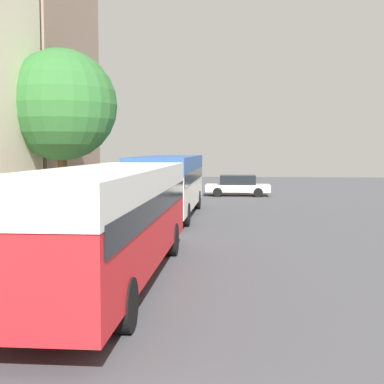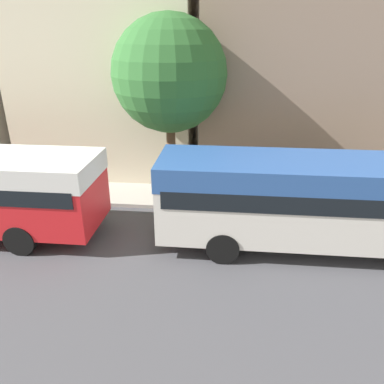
{
  "view_description": "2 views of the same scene",
  "coord_description": "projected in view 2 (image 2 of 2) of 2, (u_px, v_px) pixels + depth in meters",
  "views": [
    {
      "loc": [
        1.56,
        -3.75,
        3.28
      ],
      "look_at": [
        -0.09,
        15.88,
        1.71
      ],
      "focal_mm": 50.0,
      "sensor_mm": 36.0,
      "label": 1
    },
    {
      "loc": [
        9.06,
        18.82,
        6.5
      ],
      "look_at": [
        -1.76,
        17.72,
        1.77
      ],
      "focal_mm": 35.0,
      "sensor_mm": 36.0,
      "label": 2
    }
  ],
  "objects": [
    {
      "name": "building_midblock",
      "position": [
        109.0,
        43.0,
        17.27
      ],
      "size": [
        5.66,
        7.96,
        11.84
      ],
      "color": "beige",
      "rests_on": "ground_plane"
    },
    {
      "name": "building_far_terrace",
      "position": [
        303.0,
        36.0,
        16.18
      ],
      "size": [
        5.34,
        8.55,
        12.52
      ],
      "color": "gray",
      "rests_on": "ground_plane"
    },
    {
      "name": "bus_following",
      "position": [
        334.0,
        193.0,
        11.37
      ],
      "size": [
        2.58,
        10.76,
        2.95
      ],
      "color": "silver",
      "rests_on": "ground_plane"
    },
    {
      "name": "street_tree",
      "position": [
        169.0,
        75.0,
        13.84
      ],
      "size": [
        4.29,
        4.29,
        6.98
      ],
      "color": "brown",
      "rests_on": "sidewalk"
    }
  ]
}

